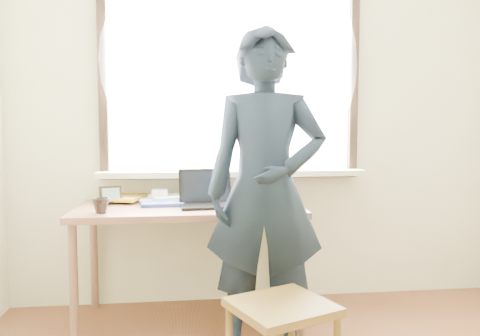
{
  "coord_description": "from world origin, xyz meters",
  "views": [
    {
      "loc": [
        -0.54,
        -1.32,
        1.23
      ],
      "look_at": [
        -0.27,
        0.95,
        1.04
      ],
      "focal_mm": 35.0,
      "sensor_mm": 36.0,
      "label": 1
    }
  ],
  "objects": [
    {
      "name": "mouse",
      "position": [
        -0.11,
        1.53,
        0.77
      ],
      "size": [
        0.1,
        0.07,
        0.04
      ],
      "primitive_type": "ellipsoid",
      "color": "black",
      "rests_on": "desk"
    },
    {
      "name": "book_b",
      "position": [
        -0.09,
        1.85,
        0.76
      ],
      "size": [
        0.29,
        0.33,
        0.02
      ],
      "primitive_type": "imported",
      "rotation": [
        0.0,
        0.0,
        -0.43
      ],
      "color": "white",
      "rests_on": "desk"
    },
    {
      "name": "person",
      "position": [
        -0.1,
        1.18,
        0.89
      ],
      "size": [
        0.71,
        0.53,
        1.79
      ],
      "primitive_type": "imported",
      "rotation": [
        0.0,
        0.0,
        -0.17
      ],
      "color": "black",
      "rests_on": "ground"
    },
    {
      "name": "picture_frame",
      "position": [
        -1.01,
        1.73,
        0.81
      ],
      "size": [
        0.14,
        0.06,
        0.11
      ],
      "color": "black",
      "rests_on": "desk"
    },
    {
      "name": "work_chair",
      "position": [
        -0.1,
        0.74,
        0.37
      ],
      "size": [
        0.55,
        0.54,
        0.43
      ],
      "color": "brown",
      "rests_on": "ground"
    },
    {
      "name": "mug_white",
      "position": [
        -0.7,
        1.78,
        0.8
      ],
      "size": [
        0.13,
        0.13,
        0.09
      ],
      "primitive_type": "imported",
      "rotation": [
        0.0,
        0.0,
        0.19
      ],
      "color": "white",
      "rests_on": "desk"
    },
    {
      "name": "laptop",
      "position": [
        -0.4,
        1.6,
        0.81
      ],
      "size": [
        0.35,
        0.3,
        0.23
      ],
      "color": "black",
      "rests_on": "desk"
    },
    {
      "name": "room_shell",
      "position": [
        -0.02,
        0.2,
        1.64
      ],
      "size": [
        3.52,
        4.02,
        2.61
      ],
      "color": "beige",
      "rests_on": "ground"
    },
    {
      "name": "desk_clutter",
      "position": [
        -0.71,
        1.78,
        0.77
      ],
      "size": [
        0.72,
        0.52,
        0.04
      ],
      "color": "white",
      "rests_on": "desk"
    },
    {
      "name": "mug_dark",
      "position": [
        -1.02,
        1.41,
        0.8
      ],
      "size": [
        0.13,
        0.13,
        0.09
      ],
      "primitive_type": "imported",
      "rotation": [
        0.0,
        0.0,
        -0.51
      ],
      "color": "black",
      "rests_on": "desk"
    },
    {
      "name": "desk",
      "position": [
        -0.51,
        1.63,
        0.67
      ],
      "size": [
        1.4,
        0.7,
        0.75
      ],
      "color": "brown",
      "rests_on": "ground"
    },
    {
      "name": "book_a",
      "position": [
        -0.85,
        1.83,
        0.77
      ],
      "size": [
        0.26,
        0.31,
        0.03
      ],
      "primitive_type": "imported",
      "rotation": [
        0.0,
        0.0,
        0.22
      ],
      "color": "white",
      "rests_on": "desk"
    }
  ]
}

